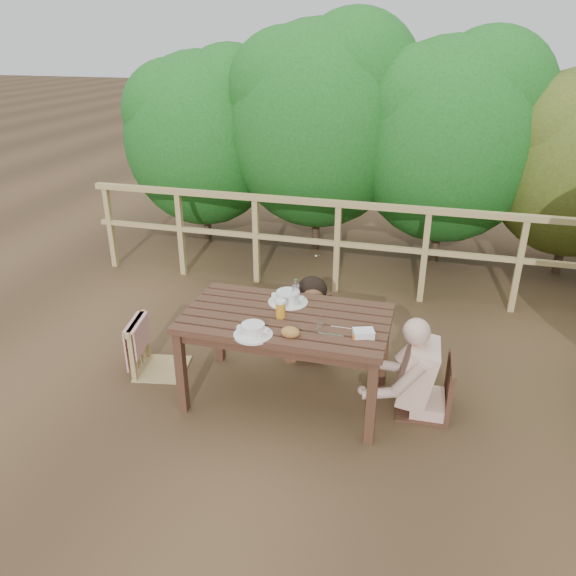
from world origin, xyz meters
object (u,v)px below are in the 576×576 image
(chair_far, at_px, (310,306))
(beer_glass, at_px, (281,309))
(soup_far, at_px, (288,298))
(chair_left, at_px, (158,325))
(chair_right, at_px, (428,362))
(butter_tub, at_px, (363,334))
(bread_roll, at_px, (290,332))
(tumbler, at_px, (319,328))
(soup_near, at_px, (253,330))
(diner_right, at_px, (435,338))
(bottle, at_px, (296,293))
(table, at_px, (286,358))
(woman, at_px, (311,290))

(chair_far, height_order, beer_glass, chair_far)
(soup_far, bearing_deg, beer_glass, -86.93)
(chair_left, height_order, chair_right, chair_left)
(chair_right, relative_size, beer_glass, 5.70)
(chair_right, height_order, butter_tub, chair_right)
(bread_roll, distance_m, tumbler, 0.20)
(soup_near, xyz_separation_m, tumbler, (0.42, 0.16, -0.00))
(diner_right, height_order, bottle, diner_right)
(chair_left, height_order, bottle, bottle)
(soup_far, distance_m, bottle, 0.10)
(table, distance_m, bottle, 0.49)
(woman, xyz_separation_m, tumbler, (0.27, -0.92, 0.16))
(diner_right, relative_size, bottle, 5.50)
(table, bearing_deg, bottle, 83.63)
(chair_left, relative_size, chair_far, 1.00)
(tumbler, bearing_deg, diner_right, 19.99)
(chair_far, height_order, diner_right, diner_right)
(chair_left, distance_m, diner_right, 2.16)
(chair_right, relative_size, bread_roll, 6.15)
(bread_roll, bearing_deg, diner_right, 22.45)
(chair_left, xyz_separation_m, soup_far, (1.05, 0.14, 0.32))
(bottle, bearing_deg, table, -96.37)
(diner_right, relative_size, bread_roll, 9.22)
(woman, height_order, butter_tub, woman)
(tumbler, bearing_deg, table, 149.75)
(beer_glass, bearing_deg, bottle, 75.30)
(chair_far, relative_size, woman, 0.74)
(woman, relative_size, bread_roll, 8.60)
(diner_right, relative_size, beer_glass, 8.54)
(table, xyz_separation_m, soup_near, (-0.14, -0.32, 0.39))
(chair_left, relative_size, soup_far, 2.80)
(butter_tub, bearing_deg, bread_roll, 174.43)
(chair_far, bearing_deg, soup_near, -114.44)
(bread_roll, bearing_deg, woman, 95.41)
(chair_right, distance_m, bread_roll, 1.05)
(soup_far, relative_size, beer_glass, 2.11)
(chair_far, distance_m, tumbler, 0.99)
(bottle, bearing_deg, tumbler, -53.72)
(soup_near, relative_size, tumbler, 3.18)
(woman, bearing_deg, bottle, 75.07)
(soup_far, bearing_deg, soup_near, -100.17)
(beer_glass, xyz_separation_m, butter_tub, (0.62, -0.13, -0.04))
(chair_left, bearing_deg, soup_near, -124.00)
(woman, height_order, bread_roll, woman)
(chair_far, relative_size, bottle, 3.81)
(chair_right, height_order, bottle, bottle)
(soup_far, height_order, beer_glass, beer_glass)
(chair_right, bearing_deg, table, -85.42)
(soup_near, height_order, bread_roll, soup_near)
(beer_glass, bearing_deg, chair_right, 7.77)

